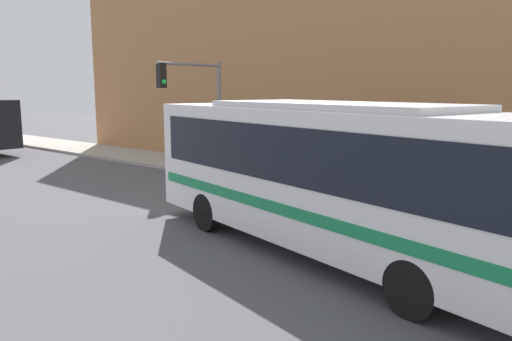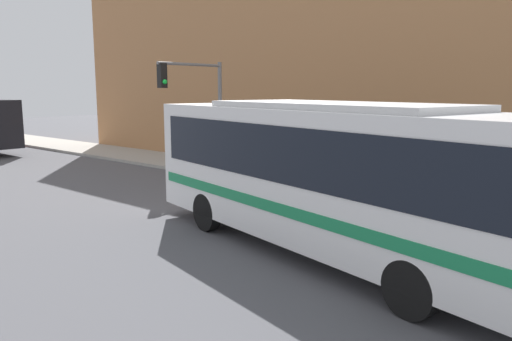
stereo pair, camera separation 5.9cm
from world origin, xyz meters
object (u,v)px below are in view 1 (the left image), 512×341
at_px(fire_hydrant, 420,190).
at_px(pedestrian_mid_block, 181,143).
at_px(traffic_light_pole, 198,96).
at_px(pedestrian_near_corner, 239,149).
at_px(city_bus, 333,169).

distance_m(fire_hydrant, pedestrian_mid_block, 12.17).
bearing_deg(traffic_light_pole, pedestrian_near_corner, -19.22).
bearing_deg(traffic_light_pole, fire_hydrant, -83.07).
bearing_deg(fire_hydrant, city_bus, -176.14).
xyz_separation_m(city_bus, pedestrian_near_corner, (6.43, 8.57, -0.81)).
height_order(city_bus, pedestrian_near_corner, city_bus).
xyz_separation_m(traffic_light_pole, pedestrian_mid_block, (1.96, 3.34, -2.25)).
relative_size(city_bus, pedestrian_mid_block, 6.17).
height_order(fire_hydrant, traffic_light_pole, traffic_light_pole).
height_order(fire_hydrant, pedestrian_near_corner, pedestrian_near_corner).
bearing_deg(fire_hydrant, pedestrian_near_corner, 85.23).
bearing_deg(pedestrian_near_corner, pedestrian_mid_block, 86.99).
distance_m(city_bus, pedestrian_mid_block, 14.19).
distance_m(pedestrian_near_corner, pedestrian_mid_block, 3.95).
bearing_deg(traffic_light_pole, pedestrian_mid_block, 59.58).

